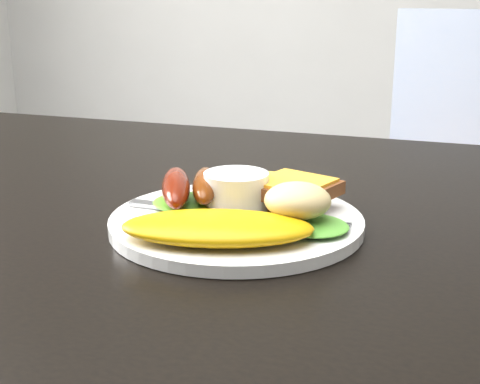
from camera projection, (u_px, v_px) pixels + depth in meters
dining_table at (236, 231)px, 0.66m from camera, size 1.20×0.80×0.04m
dining_chair at (462, 221)px, 1.55m from camera, size 0.46×0.46×0.05m
person at (306, 117)px, 1.24m from camera, size 0.62×0.52×1.47m
plate at (236, 222)px, 0.61m from camera, size 0.23×0.23×0.01m
lettuce_left at (191, 202)px, 0.64m from camera, size 0.08×0.07×0.01m
lettuce_right at (309, 225)px, 0.57m from camera, size 0.08×0.08×0.01m
omelette at (217, 228)px, 0.55m from camera, size 0.17×0.12×0.02m
sausage_a at (176, 187)px, 0.63m from camera, size 0.07×0.11×0.03m
sausage_b at (205, 185)px, 0.63m from camera, size 0.06×0.10×0.02m
ramekin at (236, 191)px, 0.62m from camera, size 0.08×0.08×0.04m
toast_a at (277, 193)px, 0.66m from camera, size 0.09×0.09×0.01m
toast_b at (294, 189)px, 0.62m from camera, size 0.09×0.09×0.01m
potato_salad at (298, 200)px, 0.58m from camera, size 0.06×0.06×0.03m
fork at (206, 211)px, 0.62m from camera, size 0.16×0.02×0.00m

